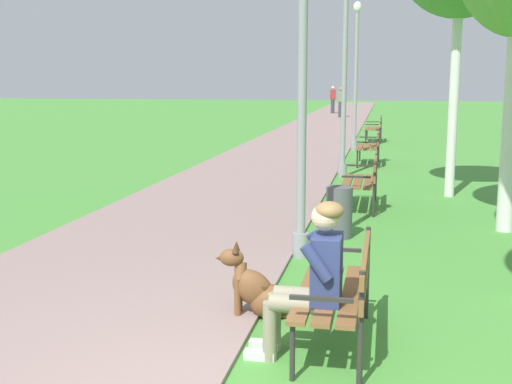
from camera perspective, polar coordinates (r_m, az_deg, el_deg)
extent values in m
cube|color=gray|center=(28.06, 5.42, 5.42)|extent=(3.49, 60.00, 0.04)
cube|color=brown|center=(5.45, 4.47, -8.51)|extent=(0.14, 1.50, 0.04)
cube|color=brown|center=(5.43, 6.33, -8.60)|extent=(0.14, 1.50, 0.04)
cube|color=brown|center=(5.42, 8.19, -8.68)|extent=(0.14, 1.50, 0.04)
cube|color=brown|center=(5.37, 9.36, -7.31)|extent=(0.04, 1.50, 0.11)
cube|color=brown|center=(5.32, 9.41, -5.45)|extent=(0.04, 1.50, 0.11)
cylinder|color=#2D2B28|center=(6.17, 4.98, -8.49)|extent=(0.04, 0.04, 0.45)
cylinder|color=#2D2B28|center=(6.08, 9.54, -6.90)|extent=(0.04, 0.04, 0.85)
cube|color=#2D2B28|center=(6.04, 6.93, -4.93)|extent=(0.45, 0.04, 0.03)
cylinder|color=#2D2B28|center=(4.89, 3.15, -13.52)|extent=(0.04, 0.04, 0.45)
cylinder|color=#2D2B28|center=(4.77, 9.00, -11.62)|extent=(0.04, 0.04, 0.85)
cube|color=#2D2B28|center=(4.72, 5.63, -9.15)|extent=(0.45, 0.04, 0.03)
cube|color=brown|center=(11.16, 7.87, 0.93)|extent=(0.14, 1.50, 0.04)
cube|color=brown|center=(11.15, 8.77, 0.90)|extent=(0.14, 1.50, 0.04)
cube|color=brown|center=(11.15, 9.67, 0.87)|extent=(0.14, 1.50, 0.04)
cube|color=brown|center=(11.13, 10.23, 1.56)|extent=(0.04, 1.50, 0.11)
cube|color=brown|center=(11.10, 10.26, 2.48)|extent=(0.04, 1.50, 0.11)
cylinder|color=#2D2B28|center=(11.88, 7.93, 0.36)|extent=(0.04, 0.04, 0.45)
cylinder|color=#2D2B28|center=(11.83, 10.27, 1.24)|extent=(0.04, 0.04, 0.85)
cube|color=#2D2B28|center=(11.81, 8.94, 2.27)|extent=(0.45, 0.04, 0.03)
cylinder|color=#2D2B28|center=(10.52, 7.48, -0.85)|extent=(0.04, 0.04, 0.45)
cylinder|color=#2D2B28|center=(10.47, 10.13, 0.14)|extent=(0.04, 0.04, 0.85)
cube|color=#2D2B28|center=(10.45, 8.63, 1.30)|extent=(0.45, 0.04, 0.03)
cube|color=brown|center=(16.81, 8.93, 3.88)|extent=(0.14, 1.50, 0.04)
cube|color=brown|center=(16.80, 9.53, 3.86)|extent=(0.14, 1.50, 0.04)
cube|color=brown|center=(16.80, 10.12, 3.84)|extent=(0.14, 1.50, 0.04)
cube|color=brown|center=(16.78, 10.50, 4.30)|extent=(0.04, 1.50, 0.11)
cube|color=brown|center=(16.77, 10.52, 4.92)|extent=(0.04, 1.50, 0.11)
cylinder|color=#2D2B28|center=(17.52, 8.92, 3.38)|extent=(0.04, 0.04, 0.45)
cylinder|color=#2D2B28|center=(17.49, 10.51, 3.98)|extent=(0.04, 0.04, 0.85)
cube|color=#2D2B28|center=(17.47, 9.61, 4.67)|extent=(0.45, 0.04, 0.03)
cylinder|color=#2D2B28|center=(16.15, 8.71, 2.84)|extent=(0.04, 0.04, 0.45)
cylinder|color=#2D2B28|center=(16.11, 10.44, 3.49)|extent=(0.04, 0.04, 0.85)
cube|color=#2D2B28|center=(16.10, 9.47, 4.25)|extent=(0.45, 0.04, 0.03)
cube|color=brown|center=(22.92, 9.56, 5.42)|extent=(0.14, 1.50, 0.04)
cube|color=brown|center=(22.92, 10.00, 5.41)|extent=(0.14, 1.50, 0.04)
cube|color=brown|center=(22.92, 10.44, 5.40)|extent=(0.14, 1.50, 0.04)
cube|color=brown|center=(22.91, 10.71, 5.74)|extent=(0.04, 1.50, 0.11)
cube|color=brown|center=(22.89, 10.72, 6.19)|extent=(0.04, 1.50, 0.11)
cylinder|color=#2D2B28|center=(23.63, 9.53, 5.00)|extent=(0.04, 0.04, 0.45)
cylinder|color=#2D2B28|center=(23.61, 10.72, 5.45)|extent=(0.04, 0.04, 0.85)
cube|color=#2D2B28|center=(23.60, 10.05, 5.97)|extent=(0.45, 0.04, 0.03)
cylinder|color=#2D2B28|center=(22.26, 9.42, 4.72)|extent=(0.04, 0.04, 0.45)
cylinder|color=#2D2B28|center=(22.23, 10.68, 5.19)|extent=(0.04, 0.04, 0.85)
cube|color=#2D2B28|center=(22.22, 9.97, 5.74)|extent=(0.45, 0.04, 0.03)
cylinder|color=gray|center=(5.28, 3.86, -8.89)|extent=(0.42, 0.14, 0.14)
cylinder|color=gray|center=(5.38, 1.57, -11.13)|extent=(0.11, 0.11, 0.47)
cube|color=silver|center=(5.47, 0.72, -13.03)|extent=(0.24, 0.09, 0.07)
cylinder|color=gray|center=(5.09, 3.57, -9.60)|extent=(0.42, 0.14, 0.14)
cylinder|color=gray|center=(5.20, 1.20, -11.91)|extent=(0.11, 0.11, 0.47)
cube|color=silver|center=(5.29, 0.31, -13.86)|extent=(0.24, 0.09, 0.07)
cube|color=navy|center=(5.08, 6.11, -6.58)|extent=(0.22, 0.36, 0.52)
cylinder|color=navy|center=(5.25, 5.68, -4.90)|extent=(0.25, 0.09, 0.30)
cylinder|color=navy|center=(4.87, 5.21, -6.08)|extent=(0.25, 0.09, 0.30)
sphere|color=beige|center=(4.99, 5.97, -2.16)|extent=(0.21, 0.21, 0.21)
ellipsoid|color=olive|center=(4.97, 6.32, -1.61)|extent=(0.22, 0.23, 0.14)
ellipsoid|color=brown|center=(6.08, 1.13, -9.38)|extent=(0.38, 0.31, 0.32)
ellipsoid|color=brown|center=(6.05, -0.29, -8.22)|extent=(0.52, 0.27, 0.48)
ellipsoid|color=#4C2D19|center=(6.04, 0.18, -7.89)|extent=(0.37, 0.22, 0.27)
cylinder|color=brown|center=(6.16, -1.45, -8.85)|extent=(0.06, 0.06, 0.38)
cylinder|color=brown|center=(6.04, -1.60, -9.21)|extent=(0.06, 0.06, 0.38)
cylinder|color=brown|center=(6.02, -1.34, -6.87)|extent=(0.13, 0.18, 0.19)
ellipsoid|color=brown|center=(6.00, -2.11, -5.66)|extent=(0.23, 0.16, 0.16)
cone|color=#4C2D19|center=(6.01, -3.06, -5.72)|extent=(0.11, 0.10, 0.09)
cone|color=#4C2D19|center=(6.01, -1.68, -4.64)|extent=(0.06, 0.06, 0.09)
cone|color=#4C2D19|center=(5.92, -1.79, -4.85)|extent=(0.06, 0.06, 0.09)
cylinder|color=brown|center=(6.11, 3.03, -10.63)|extent=(0.28, 0.07, 0.04)
cylinder|color=gray|center=(8.10, 3.85, -4.56)|extent=(0.20, 0.20, 0.30)
cylinder|color=gray|center=(7.85, 4.02, 10.06)|extent=(0.11, 0.11, 4.39)
cylinder|color=gray|center=(14.67, 7.44, 1.87)|extent=(0.20, 0.20, 0.30)
cylinder|color=gray|center=(14.53, 7.60, 9.29)|extent=(0.11, 0.11, 4.09)
cylinder|color=gray|center=(20.11, 8.43, 3.99)|extent=(0.20, 0.20, 0.30)
cylinder|color=gray|center=(20.01, 8.57, 9.34)|extent=(0.11, 0.11, 4.05)
ellipsoid|color=silver|center=(20.11, 8.73, 15.46)|extent=(0.24, 0.24, 0.32)
cylinder|color=silver|center=(9.89, 21.14, 6.03)|extent=(0.24, 0.24, 3.24)
cylinder|color=silver|center=(12.52, 16.66, 7.77)|extent=(0.17, 0.17, 3.60)
cylinder|color=#515156|center=(9.08, 7.17, -1.75)|extent=(0.36, 0.36, 0.70)
cylinder|color=#383842|center=(36.10, 7.28, 7.03)|extent=(0.22, 0.22, 0.88)
cube|color=#6B7F5B|center=(36.07, 7.31, 8.17)|extent=(0.32, 0.20, 0.56)
sphere|color=#A37556|center=(36.06, 7.32, 8.79)|extent=(0.20, 0.20, 0.20)
cylinder|color=#383842|center=(40.25, 6.61, 7.33)|extent=(0.22, 0.22, 0.88)
cube|color=maroon|center=(40.22, 6.63, 8.35)|extent=(0.32, 0.20, 0.56)
sphere|color=beige|center=(40.22, 6.64, 8.91)|extent=(0.20, 0.20, 0.20)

